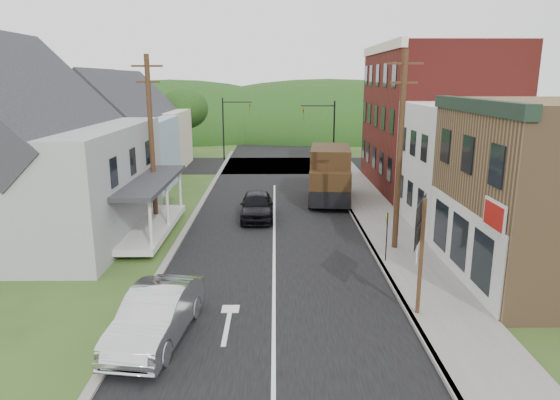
{
  "coord_description": "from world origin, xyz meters",
  "views": [
    {
      "loc": [
        0.06,
        -18.46,
        7.75
      ],
      "look_at": [
        0.28,
        4.38,
        2.2
      ],
      "focal_mm": 32.0,
      "sensor_mm": 36.0,
      "label": 1
    }
  ],
  "objects_px": {
    "delivery_van": "(330,175)",
    "route_sign_cluster": "(420,240)",
    "warning_sign": "(387,228)",
    "silver_sedan": "(156,316)",
    "dark_sedan": "(257,206)"
  },
  "relations": [
    {
      "from": "dark_sedan",
      "to": "warning_sign",
      "type": "xyz_separation_m",
      "value": [
        5.76,
        -7.18,
        0.83
      ]
    },
    {
      "from": "silver_sedan",
      "to": "delivery_van",
      "type": "relative_size",
      "value": 0.75
    },
    {
      "from": "route_sign_cluster",
      "to": "warning_sign",
      "type": "xyz_separation_m",
      "value": [
        0.03,
        4.91,
        -1.09
      ]
    },
    {
      "from": "silver_sedan",
      "to": "route_sign_cluster",
      "type": "distance_m",
      "value": 8.63
    },
    {
      "from": "delivery_van",
      "to": "route_sign_cluster",
      "type": "relative_size",
      "value": 1.63
    },
    {
      "from": "silver_sedan",
      "to": "warning_sign",
      "type": "relative_size",
      "value": 2.12
    },
    {
      "from": "warning_sign",
      "to": "delivery_van",
      "type": "bearing_deg",
      "value": 111.43
    },
    {
      "from": "dark_sedan",
      "to": "delivery_van",
      "type": "distance_m",
      "value": 6.29
    },
    {
      "from": "delivery_van",
      "to": "warning_sign",
      "type": "height_order",
      "value": "delivery_van"
    },
    {
      "from": "silver_sedan",
      "to": "dark_sedan",
      "type": "distance_m",
      "value": 13.78
    },
    {
      "from": "silver_sedan",
      "to": "warning_sign",
      "type": "distance_m",
      "value": 10.5
    },
    {
      "from": "dark_sedan",
      "to": "silver_sedan",
      "type": "bearing_deg",
      "value": -101.95
    },
    {
      "from": "dark_sedan",
      "to": "warning_sign",
      "type": "bearing_deg",
      "value": -52.49
    },
    {
      "from": "silver_sedan",
      "to": "warning_sign",
      "type": "xyz_separation_m",
      "value": [
        8.33,
        6.35,
        0.81
      ]
    },
    {
      "from": "dark_sedan",
      "to": "delivery_van",
      "type": "height_order",
      "value": "delivery_van"
    }
  ]
}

